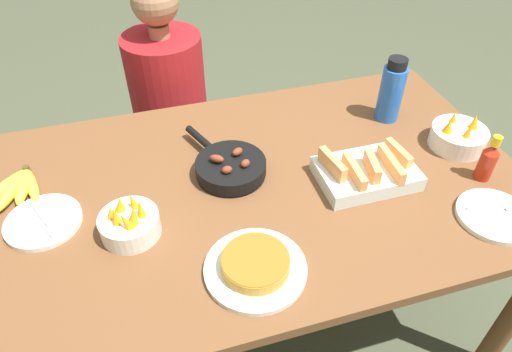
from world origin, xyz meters
TOP-DOWN VIEW (x-y plane):
  - ground_plane at (0.00, 0.00)m, footprint 14.00×14.00m
  - dining_table at (0.00, 0.00)m, footprint 1.68×0.99m
  - banana_bunch at (-0.70, 0.17)m, footprint 0.19×0.19m
  - melon_tray at (0.33, -0.08)m, footprint 0.29×0.20m
  - skillet at (-0.07, 0.07)m, footprint 0.22×0.34m
  - frittata_plate_center at (-0.09, -0.32)m, footprint 0.26×0.26m
  - empty_plate_near_front at (-0.62, 0.01)m, footprint 0.21×0.21m
  - empty_plate_far_left at (0.61, -0.33)m, footprint 0.21×0.21m
  - fruit_bowl_mango at (-0.38, -0.10)m, footprint 0.16×0.16m
  - fruit_bowl_citrus at (0.70, -0.01)m, footprint 0.18×0.18m
  - water_bottle at (0.56, 0.21)m, footprint 0.08×0.08m
  - hot_sauce_bottle at (0.68, -0.17)m, footprint 0.05×0.05m
  - person_figure at (-0.17, 0.75)m, footprint 0.35×0.35m

SIDE VIEW (x-z plane):
  - ground_plane at x=0.00m, z-range 0.00..0.00m
  - person_figure at x=-0.17m, z-range -0.10..1.07m
  - dining_table at x=0.00m, z-range 0.29..1.07m
  - empty_plate_far_left at x=0.61m, z-range 0.77..0.79m
  - empty_plate_near_front at x=-0.62m, z-range 0.77..0.79m
  - banana_bunch at x=-0.70m, z-range 0.77..0.81m
  - frittata_plate_center at x=-0.09m, z-range 0.77..0.82m
  - skillet at x=-0.07m, z-range 0.76..0.84m
  - melon_tray at x=0.33m, z-range 0.76..0.86m
  - fruit_bowl_citrus at x=0.70m, z-range 0.75..0.87m
  - fruit_bowl_mango at x=-0.38m, z-range 0.75..0.87m
  - hot_sauce_bottle at x=0.68m, z-range 0.76..0.92m
  - water_bottle at x=0.56m, z-range 0.77..1.00m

